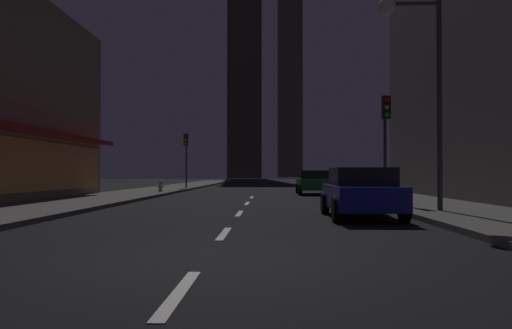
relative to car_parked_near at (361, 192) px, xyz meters
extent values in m
cube|color=black|center=(-3.60, 24.97, -0.79)|extent=(78.00, 136.00, 0.10)
cube|color=#605E59|center=(3.40, 24.97, -0.67)|extent=(4.00, 76.00, 0.15)
cube|color=#605E59|center=(-10.60, 24.97, -0.67)|extent=(4.00, 76.00, 0.15)
cube|color=silver|center=(-3.60, -9.03, -0.73)|extent=(0.16, 2.20, 0.01)
cube|color=silver|center=(-3.60, -3.83, -0.73)|extent=(0.16, 2.20, 0.01)
cube|color=silver|center=(-3.60, 1.37, -0.73)|extent=(0.16, 2.20, 0.01)
cube|color=silver|center=(-3.60, 6.57, -0.73)|extent=(0.16, 2.20, 0.01)
cube|color=silver|center=(-3.60, 11.77, -0.73)|extent=(0.16, 2.20, 0.01)
cube|color=#D88C3F|center=(-12.60, 4.70, 0.86)|extent=(0.10, 18.24, 2.20)
cube|color=maroon|center=(-12.20, 4.70, 2.26)|extent=(0.90, 18.84, 0.20)
cube|color=#39362A|center=(-8.73, 104.21, 33.57)|extent=(8.08, 5.27, 68.62)
cube|color=#494637|center=(3.43, 137.86, 26.26)|extent=(7.53, 6.91, 54.00)
cube|color=navy|center=(0.00, 0.05, -0.13)|extent=(1.80, 4.20, 0.65)
cube|color=black|center=(0.00, -0.15, 0.43)|extent=(1.64, 2.00, 0.55)
cylinder|color=black|center=(-0.88, 1.45, -0.40)|extent=(0.22, 0.68, 0.68)
cylinder|color=black|center=(0.88, 1.45, -0.40)|extent=(0.22, 0.68, 0.68)
cylinder|color=black|center=(-0.88, -1.35, -0.40)|extent=(0.22, 0.68, 0.68)
cylinder|color=black|center=(0.88, -1.35, -0.40)|extent=(0.22, 0.68, 0.68)
sphere|color=white|center=(-0.55, 2.10, -0.08)|extent=(0.18, 0.18, 0.18)
sphere|color=white|center=(0.55, 2.10, -0.08)|extent=(0.18, 0.18, 0.18)
cube|color=#1E722D|center=(0.00, 15.91, -0.13)|extent=(1.80, 4.20, 0.65)
cube|color=black|center=(0.00, 15.71, 0.43)|extent=(1.64, 2.00, 0.55)
cylinder|color=black|center=(-0.88, 17.31, -0.40)|extent=(0.22, 0.68, 0.68)
cylinder|color=black|center=(0.88, 17.31, -0.40)|extent=(0.22, 0.68, 0.68)
cylinder|color=black|center=(-0.88, 14.51, -0.40)|extent=(0.22, 0.68, 0.68)
cylinder|color=black|center=(0.88, 14.51, -0.40)|extent=(0.22, 0.68, 0.68)
sphere|color=white|center=(-0.55, 17.96, -0.08)|extent=(0.18, 0.18, 0.18)
sphere|color=white|center=(0.55, 17.96, -0.08)|extent=(0.18, 0.18, 0.18)
cylinder|color=#B2B2B2|center=(-9.50, 16.46, -0.32)|extent=(0.22, 0.22, 0.55)
sphere|color=#B2B2B2|center=(-9.50, 16.46, -0.04)|extent=(0.21, 0.21, 0.21)
cylinder|color=#B2B2B2|center=(-9.50, 16.46, -0.56)|extent=(0.30, 0.30, 0.06)
cylinder|color=#B2B2B2|center=(-9.66, 16.46, -0.29)|extent=(0.10, 0.10, 0.10)
cylinder|color=#B2B2B2|center=(-9.34, 16.46, -0.29)|extent=(0.10, 0.10, 0.10)
cylinder|color=#2D2D2D|center=(1.90, 5.22, 1.51)|extent=(0.12, 0.12, 4.20)
cube|color=black|center=(1.90, 5.02, 3.11)|extent=(0.32, 0.24, 0.90)
sphere|color=red|center=(1.90, 4.89, 3.39)|extent=(0.18, 0.18, 0.18)
sphere|color=#F2B20C|center=(1.90, 4.89, 3.11)|extent=(0.18, 0.18, 0.18)
sphere|color=#19D833|center=(1.90, 4.89, 2.83)|extent=(0.18, 0.18, 0.18)
cylinder|color=#2D2D2D|center=(-9.10, 23.64, 1.51)|extent=(0.12, 0.12, 4.20)
cube|color=black|center=(-9.10, 23.44, 3.11)|extent=(0.32, 0.24, 0.90)
sphere|color=red|center=(-9.10, 23.31, 3.39)|extent=(0.18, 0.18, 0.18)
sphere|color=#F2B20C|center=(-9.10, 23.31, 3.11)|extent=(0.18, 0.18, 0.18)
sphere|color=#19D833|center=(-9.10, 23.31, 2.83)|extent=(0.18, 0.18, 0.18)
cylinder|color=#38383D|center=(2.60, 1.00, 2.66)|extent=(0.16, 0.16, 6.50)
cylinder|color=#38383D|center=(1.80, 1.00, 5.81)|extent=(1.60, 0.12, 0.12)
sphere|color=#FCF7CC|center=(1.00, 1.00, 5.71)|extent=(0.56, 0.56, 0.56)
camera|label=1|loc=(-2.62, -14.37, 0.56)|focal=34.77mm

